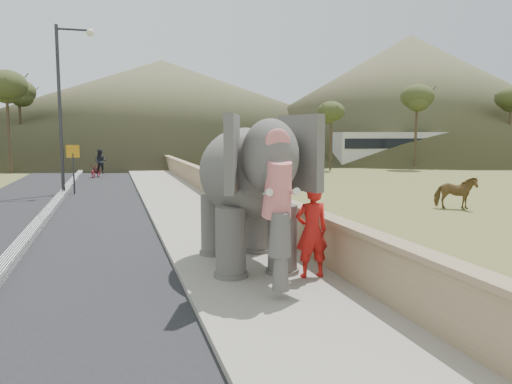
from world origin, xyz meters
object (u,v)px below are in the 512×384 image
(motorcyclist, at_px, (98,166))
(lamppost, at_px, (66,93))
(elephant_and_man, at_px, (247,193))
(cow, at_px, (455,193))

(motorcyclist, bearing_deg, lamppost, -96.49)
(elephant_and_man, height_order, motorcyclist, elephant_and_man)
(cow, xyz_separation_m, elephant_and_man, (-10.08, -6.16, 1.02))
(lamppost, relative_size, motorcyclist, 4.16)
(lamppost, xyz_separation_m, elephant_and_man, (4.71, -15.35, -3.20))
(lamppost, xyz_separation_m, motorcyclist, (1.10, 9.68, -4.11))
(lamppost, xyz_separation_m, cow, (14.79, -9.20, -4.22))
(elephant_and_man, relative_size, motorcyclist, 2.22)
(elephant_and_man, bearing_deg, motorcyclist, 98.20)
(lamppost, distance_m, cow, 17.92)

